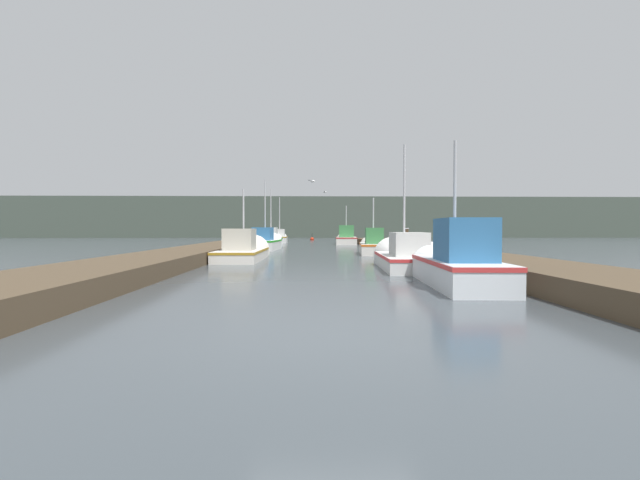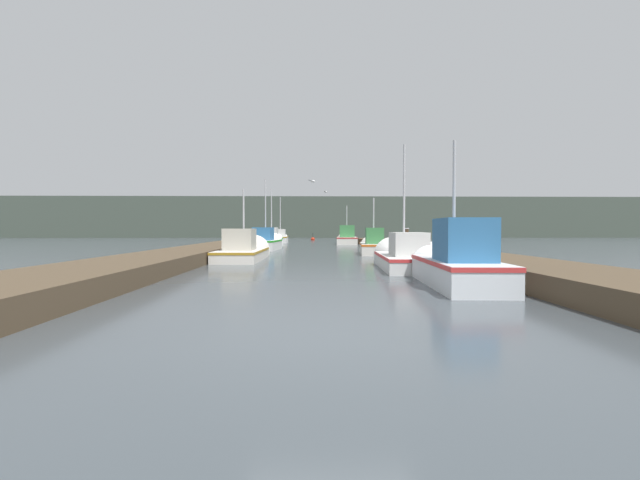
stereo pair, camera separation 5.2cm
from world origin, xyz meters
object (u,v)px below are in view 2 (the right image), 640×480
object	(u,v)px
fishing_boat_2	(245,251)
seagull_1	(325,192)
seagull_lead	(313,181)
fishing_boat_1	(402,257)
mooring_piling_1	(229,246)
mooring_piling_0	(406,244)
channel_buoy	(313,239)
fishing_boat_6	(347,238)
mooring_piling_2	(446,250)
fishing_boat_5	(272,240)
fishing_boat_4	(266,242)
fishing_boat_7	(280,238)
fishing_boat_0	(451,263)
fishing_boat_3	(373,246)

from	to	relation	value
fishing_boat_2	seagull_1	distance (m)	13.06
fishing_boat_2	seagull_lead	xyz separation A→B (m)	(3.17, 1.59, 3.39)
fishing_boat_1	mooring_piling_1	distance (m)	9.87
mooring_piling_0	channel_buoy	distance (m)	32.36
fishing_boat_6	mooring_piling_2	distance (m)	24.51
mooring_piling_2	fishing_boat_6	bearing A→B (deg)	92.48
fishing_boat_2	fishing_boat_5	distance (m)	14.56
fishing_boat_6	fishing_boat_4	bearing A→B (deg)	-118.88
fishing_boat_1	seagull_1	bearing A→B (deg)	101.19
fishing_boat_5	fishing_boat_7	distance (m)	8.34
fishing_boat_0	seagull_1	bearing A→B (deg)	100.01
fishing_boat_0	seagull_1	distance (m)	21.23
mooring_piling_0	mooring_piling_2	xyz separation A→B (m)	(-0.00, -5.72, -0.01)
fishing_boat_1	seagull_lead	world-z (taller)	fishing_boat_1
fishing_boat_1	fishing_boat_4	size ratio (longest dim) A/B	1.12
fishing_boat_7	fishing_boat_4	bearing A→B (deg)	-90.42
fishing_boat_1	mooring_piling_0	size ratio (longest dim) A/B	3.98
fishing_boat_0	fishing_boat_4	xyz separation A→B (m)	(-6.52, 17.75, -0.03)
fishing_boat_4	fishing_boat_6	xyz separation A→B (m)	(6.27, 9.68, 0.05)
fishing_boat_0	fishing_boat_7	size ratio (longest dim) A/B	1.10
fishing_boat_7	mooring_piling_2	world-z (taller)	fishing_boat_7
fishing_boat_0	fishing_boat_7	world-z (taller)	fishing_boat_7
fishing_boat_7	mooring_piling_2	size ratio (longest dim) A/B	3.43
seagull_lead	fishing_boat_6	bearing A→B (deg)	41.57
fishing_boat_2	fishing_boat_3	bearing A→B (deg)	32.47
fishing_boat_2	mooring_piling_0	distance (m)	7.45
fishing_boat_2	mooring_piling_2	bearing A→B (deg)	-37.98
fishing_boat_4	mooring_piling_2	xyz separation A→B (m)	(7.33, -14.81, 0.23)
fishing_boat_1	mooring_piling_1	bearing A→B (deg)	142.83
fishing_boat_4	fishing_boat_3	bearing A→B (deg)	-31.25
fishing_boat_4	fishing_boat_5	size ratio (longest dim) A/B	0.99
fishing_boat_0	fishing_boat_1	bearing A→B (deg)	96.33
mooring_piling_2	seagull_1	world-z (taller)	seagull_1
mooring_piling_0	mooring_piling_2	world-z (taller)	mooring_piling_0
fishing_boat_2	fishing_boat_4	world-z (taller)	fishing_boat_4
mooring_piling_0	seagull_1	size ratio (longest dim) A/B	2.57
mooring_piling_0	channel_buoy	bearing A→B (deg)	97.06
fishing_boat_7	mooring_piling_1	xyz separation A→B (m)	(-1.24, -20.77, 0.05)
fishing_boat_7	mooring_piling_1	size ratio (longest dim) A/B	4.68
fishing_boat_5	seagull_1	distance (m)	6.20
fishing_boat_3	mooring_piling_2	xyz separation A→B (m)	(0.85, -10.05, 0.26)
channel_buoy	seagull_lead	xyz separation A→B (m)	(-0.29, -30.20, 3.65)
fishing_boat_4	mooring_piling_1	xyz separation A→B (m)	(-1.22, -6.64, 0.04)
fishing_boat_0	mooring_piling_0	world-z (taller)	fishing_boat_0
seagull_lead	channel_buoy	bearing A→B (deg)	51.79
fishing_boat_1	seagull_1	world-z (taller)	fishing_boat_1
fishing_boat_1	fishing_boat_3	size ratio (longest dim) A/B	1.24
channel_buoy	seagull_1	xyz separation A→B (m)	(0.72, -19.99, 3.98)
fishing_boat_7	channel_buoy	xyz separation A→B (m)	(3.34, 8.89, -0.34)
fishing_boat_4	fishing_boat_5	world-z (taller)	fishing_boat_4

